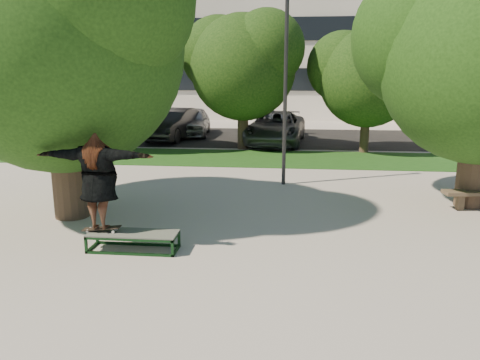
# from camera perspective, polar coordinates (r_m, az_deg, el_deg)

# --- Properties ---
(ground) EXTENTS (120.00, 120.00, 0.00)m
(ground) POSITION_cam_1_polar(r_m,az_deg,el_deg) (10.38, -0.65, -6.81)
(ground) COLOR #9A958E
(ground) RESTS_ON ground
(grass_strip) EXTENTS (30.00, 4.00, 0.02)m
(grass_strip) POSITION_cam_1_polar(r_m,az_deg,el_deg) (19.52, 5.49, 2.60)
(grass_strip) COLOR #154012
(grass_strip) RESTS_ON ground
(asphalt_strip) EXTENTS (40.00, 8.00, 0.01)m
(asphalt_strip) POSITION_cam_1_polar(r_m,az_deg,el_deg) (25.96, 3.43, 5.21)
(asphalt_strip) COLOR black
(asphalt_strip) RESTS_ON ground
(tree_left) EXTENTS (6.96, 5.95, 7.12)m
(tree_left) POSITION_cam_1_polar(r_m,az_deg,el_deg) (12.11, -21.57, 16.42)
(tree_left) COLOR #38281E
(tree_left) RESTS_ON ground
(bg_tree_left) EXTENTS (5.28, 4.51, 5.77)m
(bg_tree_left) POSITION_cam_1_polar(r_m,az_deg,el_deg) (22.15, -14.77, 13.15)
(bg_tree_left) COLOR #38281E
(bg_tree_left) RESTS_ON ground
(bg_tree_mid) EXTENTS (5.76, 4.92, 6.24)m
(bg_tree_mid) POSITION_cam_1_polar(r_m,az_deg,el_deg) (21.90, 0.18, 14.32)
(bg_tree_mid) COLOR #38281E
(bg_tree_mid) RESTS_ON ground
(bg_tree_right) EXTENTS (5.04, 4.31, 5.43)m
(bg_tree_right) POSITION_cam_1_polar(r_m,az_deg,el_deg) (21.52, 15.16, 12.50)
(bg_tree_right) COLOR #38281E
(bg_tree_right) RESTS_ON ground
(lamppost) EXTENTS (0.25, 0.15, 6.11)m
(lamppost) POSITION_cam_1_polar(r_m,az_deg,el_deg) (14.70, 5.56, 11.52)
(lamppost) COLOR #2D2D30
(lamppost) RESTS_ON ground
(office_building) EXTENTS (30.00, 14.12, 16.00)m
(office_building) POSITION_cam_1_polar(r_m,az_deg,el_deg) (42.03, 1.76, 19.13)
(office_building) COLOR beige
(office_building) RESTS_ON ground
(grind_box) EXTENTS (1.80, 0.60, 0.38)m
(grind_box) POSITION_cam_1_polar(r_m,az_deg,el_deg) (9.76, -12.87, -7.29)
(grind_box) COLOR #113316
(grind_box) RESTS_ON ground
(skater_rig) EXTENTS (2.39, 0.74, 2.01)m
(skater_rig) POSITION_cam_1_polar(r_m,az_deg,el_deg) (9.64, -16.90, -0.17)
(skater_rig) COLOR white
(skater_rig) RESTS_ON grind_box
(bystander) EXTENTS (0.58, 0.41, 1.51)m
(bystander) POSITION_cam_1_polar(r_m,az_deg,el_deg) (12.90, -19.88, -0.15)
(bystander) COLOR #1C6B6A
(bystander) RESTS_ON ground
(car_silver_a) EXTENTS (2.31, 4.82, 1.59)m
(car_silver_a) POSITION_cam_1_polar(r_m,az_deg,el_deg) (26.91, -5.88, 7.14)
(car_silver_a) COLOR #ABABB0
(car_silver_a) RESTS_ON asphalt_strip
(car_dark) EXTENTS (2.51, 5.22, 1.65)m
(car_dark) POSITION_cam_1_polar(r_m,az_deg,el_deg) (25.21, -8.20, 6.75)
(car_dark) COLOR black
(car_dark) RESTS_ON asphalt_strip
(car_grey) EXTENTS (3.14, 5.97, 1.60)m
(car_grey) POSITION_cam_1_polar(r_m,az_deg,el_deg) (23.60, 4.37, 6.37)
(car_grey) COLOR #5E5E63
(car_grey) RESTS_ON asphalt_strip
(car_silver_b) EXTENTS (2.79, 5.03, 1.38)m
(car_silver_b) POSITION_cam_1_polar(r_m,az_deg,el_deg) (25.32, 4.53, 6.56)
(car_silver_b) COLOR #ACACB1
(car_silver_b) RESTS_ON asphalt_strip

